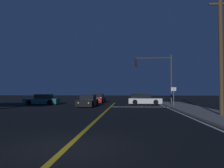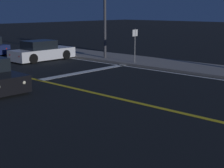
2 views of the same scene
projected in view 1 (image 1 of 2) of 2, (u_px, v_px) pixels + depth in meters
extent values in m
plane|color=black|center=(67.00, 147.00, 7.04)|extent=(160.00, 160.00, 0.00)
cube|color=gray|center=(211.00, 114.00, 16.19)|extent=(3.20, 35.02, 0.15)
cube|color=gold|center=(102.00, 115.00, 16.74)|extent=(0.20, 33.07, 0.01)
cube|color=white|center=(185.00, 115.00, 16.31)|extent=(0.16, 33.07, 0.01)
cube|color=white|center=(139.00, 107.00, 24.72)|extent=(6.29, 0.50, 0.01)
cube|color=#195960|center=(42.00, 101.00, 29.11)|extent=(4.36, 1.73, 0.68)
cube|color=black|center=(44.00, 97.00, 29.12)|extent=(2.01, 1.48, 0.60)
cylinder|color=black|center=(29.00, 102.00, 28.40)|extent=(0.64, 0.22, 0.64)
cylinder|color=black|center=(34.00, 102.00, 30.00)|extent=(0.64, 0.22, 0.64)
cylinder|color=black|center=(50.00, 102.00, 28.23)|extent=(0.64, 0.22, 0.64)
cylinder|color=black|center=(54.00, 102.00, 29.82)|extent=(0.64, 0.22, 0.64)
sphere|color=#FFF4CC|center=(24.00, 101.00, 28.73)|extent=(0.18, 0.18, 0.18)
sphere|color=#FFF4CC|center=(28.00, 100.00, 29.79)|extent=(0.18, 0.18, 0.18)
sphere|color=red|center=(56.00, 101.00, 28.45)|extent=(0.14, 0.14, 0.14)
sphere|color=red|center=(59.00, 100.00, 29.51)|extent=(0.14, 0.14, 0.14)
cube|color=silver|center=(145.00, 101.00, 29.98)|extent=(4.35, 1.71, 0.68)
cube|color=black|center=(143.00, 96.00, 30.01)|extent=(2.00, 1.47, 0.60)
cylinder|color=black|center=(154.00, 101.00, 30.67)|extent=(0.64, 0.22, 0.64)
cylinder|color=black|center=(156.00, 102.00, 29.09)|extent=(0.64, 0.22, 0.64)
cylinder|color=black|center=(135.00, 101.00, 30.86)|extent=(0.64, 0.22, 0.64)
cylinder|color=black|center=(135.00, 102.00, 29.27)|extent=(0.64, 0.22, 0.64)
sphere|color=#FFF4CC|center=(160.00, 100.00, 30.36)|extent=(0.18, 0.18, 0.18)
sphere|color=#FFF4CC|center=(162.00, 100.00, 29.30)|extent=(0.18, 0.18, 0.18)
sphere|color=red|center=(129.00, 100.00, 30.65)|extent=(0.14, 0.14, 0.14)
sphere|color=red|center=(129.00, 100.00, 29.60)|extent=(0.14, 0.14, 0.14)
cube|color=maroon|center=(98.00, 100.00, 33.69)|extent=(2.00, 4.56, 0.68)
cube|color=black|center=(98.00, 96.00, 33.98)|extent=(1.66, 2.12, 0.60)
cylinder|color=black|center=(102.00, 101.00, 32.22)|extent=(0.24, 0.65, 0.64)
cylinder|color=black|center=(90.00, 101.00, 32.39)|extent=(0.24, 0.65, 0.64)
cylinder|color=black|center=(105.00, 100.00, 34.99)|extent=(0.24, 0.65, 0.64)
cylinder|color=black|center=(94.00, 100.00, 35.17)|extent=(0.24, 0.65, 0.64)
sphere|color=#FFF4CC|center=(99.00, 100.00, 31.46)|extent=(0.18, 0.18, 0.18)
sphere|color=#FFF4CC|center=(91.00, 100.00, 31.58)|extent=(0.18, 0.18, 0.18)
sphere|color=red|center=(103.00, 99.00, 35.83)|extent=(0.14, 0.14, 0.14)
sphere|color=red|center=(96.00, 99.00, 35.94)|extent=(0.14, 0.14, 0.14)
cube|color=navy|center=(136.00, 99.00, 35.96)|extent=(1.89, 4.16, 0.68)
cube|color=black|center=(136.00, 95.00, 35.73)|extent=(1.57, 1.94, 0.60)
cylinder|color=black|center=(130.00, 100.00, 37.26)|extent=(0.24, 0.65, 0.64)
cylinder|color=black|center=(140.00, 100.00, 37.20)|extent=(0.24, 0.65, 0.64)
cylinder|color=black|center=(131.00, 100.00, 34.71)|extent=(0.24, 0.65, 0.64)
cylinder|color=black|center=(142.00, 100.00, 34.65)|extent=(0.24, 0.65, 0.64)
sphere|color=#FFF4CC|center=(132.00, 98.00, 37.97)|extent=(0.18, 0.18, 0.18)
sphere|color=#FFF4CC|center=(138.00, 98.00, 37.93)|extent=(0.18, 0.18, 0.18)
sphere|color=red|center=(133.00, 99.00, 33.98)|extent=(0.14, 0.14, 0.14)
sphere|color=red|center=(140.00, 99.00, 33.94)|extent=(0.14, 0.14, 0.14)
cube|color=black|center=(88.00, 103.00, 25.22)|extent=(1.93, 4.24, 0.68)
cube|color=black|center=(88.00, 97.00, 25.49)|extent=(1.59, 1.98, 0.60)
cylinder|color=black|center=(93.00, 105.00, 23.84)|extent=(0.24, 0.65, 0.64)
cylinder|color=black|center=(78.00, 104.00, 24.02)|extent=(0.24, 0.65, 0.64)
cylinder|color=black|center=(97.00, 103.00, 26.41)|extent=(0.24, 0.65, 0.64)
cylinder|color=black|center=(83.00, 103.00, 26.59)|extent=(0.24, 0.65, 0.64)
sphere|color=#FFF4CC|center=(89.00, 103.00, 23.15)|extent=(0.18, 0.18, 0.18)
sphere|color=#FFF4CC|center=(78.00, 103.00, 23.27)|extent=(0.18, 0.18, 0.18)
sphere|color=red|center=(96.00, 101.00, 27.19)|extent=(0.14, 0.14, 0.14)
sphere|color=red|center=(87.00, 101.00, 27.31)|extent=(0.14, 0.14, 0.14)
cylinder|color=#38383D|center=(171.00, 80.00, 26.83)|extent=(0.18, 0.18, 6.12)
cylinder|color=#38383D|center=(153.00, 58.00, 27.06)|extent=(4.20, 0.12, 0.12)
cube|color=black|center=(136.00, 63.00, 27.19)|extent=(0.28, 0.28, 0.90)
sphere|color=red|center=(136.00, 61.00, 27.20)|extent=(0.22, 0.22, 0.22)
sphere|color=#4C2D05|center=(136.00, 63.00, 27.19)|extent=(0.22, 0.22, 0.22)
sphere|color=#0A3814|center=(136.00, 65.00, 27.18)|extent=(0.22, 0.22, 0.22)
cylinder|color=#4C3823|center=(221.00, 50.00, 15.19)|extent=(0.29, 0.29, 9.10)
cube|color=#4C3823|center=(220.00, 4.00, 15.29)|extent=(1.50, 0.12, 0.12)
cylinder|color=slate|center=(174.00, 97.00, 24.00)|extent=(0.06, 0.06, 2.21)
cube|color=white|center=(174.00, 89.00, 24.02)|extent=(0.56, 0.10, 0.40)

